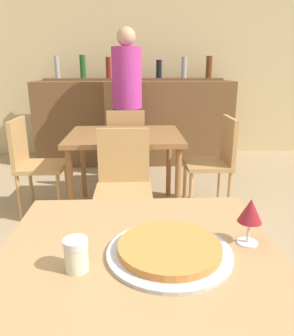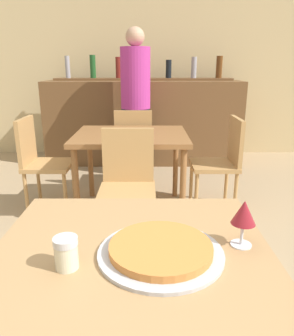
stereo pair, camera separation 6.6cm
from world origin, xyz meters
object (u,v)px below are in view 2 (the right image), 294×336
object	(u,v)px
chair_far_side_left	(40,158)
pizza_tray	(161,250)
chair_far_side_right	(223,158)
person_standing	(136,99)
chair_far_side_front	(128,180)
chair_far_side_back	(134,143)
wine_glass	(244,214)
cheese_shaker	(67,253)

from	to	relation	value
chair_far_side_left	pizza_tray	xyz separation A→B (m)	(1.00, -1.91, 0.24)
chair_far_side_right	person_standing	bearing A→B (deg)	-142.57
chair_far_side_front	chair_far_side_right	xyz separation A→B (m)	(0.82, 0.58, 0.00)
chair_far_side_back	wine_glass	size ratio (longest dim) A/B	5.42
chair_far_side_back	pizza_tray	size ratio (longest dim) A/B	2.17
chair_far_side_right	wine_glass	xyz separation A→B (m)	(-0.36, -1.85, 0.34)
cheese_shaker	pizza_tray	bearing A→B (deg)	13.98
chair_far_side_right	chair_far_side_back	bearing A→B (deg)	-125.21
chair_far_side_right	pizza_tray	xyz separation A→B (m)	(-0.63, -1.91, 0.24)
chair_far_side_back	chair_far_side_left	world-z (taller)	same
person_standing	pizza_tray	bearing A→B (deg)	-86.63
chair_far_side_back	wine_glass	distance (m)	2.50
person_standing	wine_glass	xyz separation A→B (m)	(0.44, -2.91, -0.08)
chair_far_side_front	cheese_shaker	world-z (taller)	chair_far_side_front
chair_far_side_right	wine_glass	size ratio (longest dim) A/B	5.42
chair_far_side_back	pizza_tray	xyz separation A→B (m)	(0.18, -2.49, 0.24)
chair_far_side_back	cheese_shaker	size ratio (longest dim) A/B	8.78
chair_far_side_front	cheese_shaker	bearing A→B (deg)	-93.83
person_standing	wine_glass	distance (m)	2.94
chair_far_side_right	person_standing	world-z (taller)	person_standing
chair_far_side_left	chair_far_side_back	bearing A→B (deg)	-54.79
chair_far_side_back	chair_far_side_left	size ratio (longest dim) A/B	1.00
chair_far_side_front	cheese_shaker	xyz separation A→B (m)	(-0.09, -1.40, 0.28)
chair_far_side_front	chair_far_side_back	xyz separation A→B (m)	(-0.00, 1.15, 0.00)
chair_far_side_back	chair_far_side_front	bearing A→B (deg)	90.00
chair_far_side_left	cheese_shaker	xyz separation A→B (m)	(0.72, -1.98, 0.28)
chair_far_side_back	pizza_tray	bearing A→B (deg)	94.23
cheese_shaker	wine_glass	xyz separation A→B (m)	(0.55, 0.13, 0.06)
chair_far_side_front	cheese_shaker	size ratio (longest dim) A/B	8.78
chair_far_side_front	chair_far_side_left	world-z (taller)	same
chair_far_side_front	chair_far_side_back	bearing A→B (deg)	90.00
chair_far_side_front	wine_glass	size ratio (longest dim) A/B	5.42
chair_far_side_left	chair_far_side_front	bearing A→B (deg)	-125.21
pizza_tray	person_standing	world-z (taller)	person_standing
chair_far_side_front	wine_glass	distance (m)	1.40
chair_far_side_back	wine_glass	xyz separation A→B (m)	(0.45, -2.43, 0.34)
chair_far_side_front	chair_far_side_right	bearing A→B (deg)	35.21
pizza_tray	chair_far_side_back	bearing A→B (deg)	94.23
chair_far_side_back	chair_far_side_right	xyz separation A→B (m)	(0.82, -0.58, 0.00)
chair_far_side_back	person_standing	distance (m)	0.64
chair_far_side_front	person_standing	distance (m)	1.69
chair_far_side_left	person_standing	distance (m)	1.41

